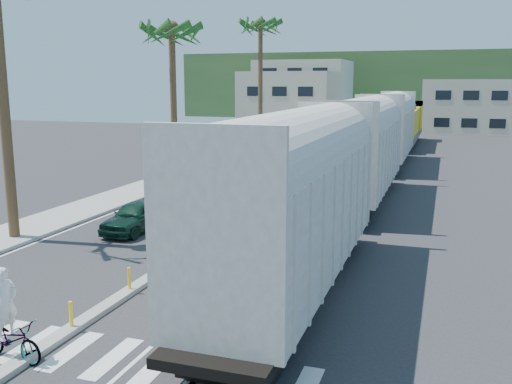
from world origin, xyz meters
TOP-DOWN VIEW (x-y plane):
  - ground at (0.00, 0.00)m, footprint 140.00×140.00m
  - sidewalk at (-8.50, 25.00)m, footprint 3.00×90.00m
  - rails at (5.00, 28.00)m, footprint 1.56×100.00m
  - median at (0.00, 19.96)m, footprint 0.45×60.00m
  - crosswalk at (0.00, -2.00)m, footprint 14.00×2.20m
  - lane_markings at (-2.15, 25.00)m, footprint 9.42×90.00m
  - freight_train at (5.00, 24.24)m, footprint 3.00×60.94m
  - palm_trees at (-8.10, 22.70)m, footprint 3.50×37.20m
  - buildings at (-6.41, 71.66)m, footprint 38.00×27.00m
  - hillside at (0.00, 100.00)m, footprint 80.00×20.00m
  - car_lead at (-3.74, 8.89)m, footprint 2.05×4.25m
  - car_second at (-3.97, 15.30)m, footprint 2.03×4.57m
  - car_third at (-3.60, 18.85)m, footprint 2.14×4.99m
  - car_rear at (-3.86, 25.88)m, footprint 2.61×5.07m
  - cyclist at (-0.39, -2.80)m, footprint 1.31×2.17m

SIDE VIEW (x-z plane):
  - ground at x=0.00m, z-range 0.00..0.00m
  - lane_markings at x=-2.15m, z-range 0.00..0.01m
  - crosswalk at x=0.00m, z-range 0.00..0.01m
  - rails at x=5.00m, z-range 0.00..0.06m
  - sidewalk at x=-8.50m, z-range 0.00..0.15m
  - median at x=0.00m, z-range -0.34..0.51m
  - car_rear at x=-3.86m, z-range 0.00..1.36m
  - car_lead at x=-3.74m, z-range 0.00..1.39m
  - car_third at x=-3.60m, z-range 0.00..1.43m
  - car_second at x=-3.97m, z-range 0.00..1.45m
  - cyclist at x=-0.39m, z-range -0.43..1.91m
  - freight_train at x=5.00m, z-range -0.02..5.83m
  - buildings at x=-6.41m, z-range -0.64..9.36m
  - hillside at x=0.00m, z-range 0.00..12.00m
  - palm_trees at x=-8.10m, z-range 3.93..17.68m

